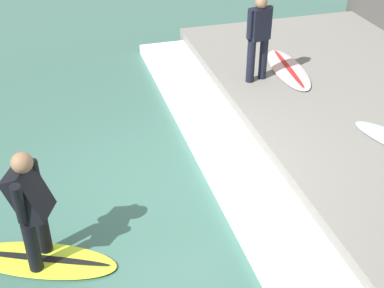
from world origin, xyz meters
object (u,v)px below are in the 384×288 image
Objects in this scene: surfer_waiting_near at (259,34)px; surfboard_riding at (42,260)px; surfer_riding at (30,204)px; surfboard_waiting_near at (288,69)px.

surfboard_riding is at bearing -140.94° from surfer_waiting_near.
surfer_riding is at bearing 90.00° from surfboard_riding.
surfer_waiting_near is at bearing 39.06° from surfboard_riding.
surfboard_riding is 5.40m from surfer_waiting_near.
surfer_waiting_near reaches higher than surfer_riding.
surfer_waiting_near reaches higher than surfboard_waiting_near.
surfer_riding is 5.27m from surfer_waiting_near.
surfer_riding reaches higher than surfboard_riding.
surfer_riding is 0.78× the size of surfboard_waiting_near.
surfer_riding is (0.00, 0.00, 0.88)m from surfboard_riding.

